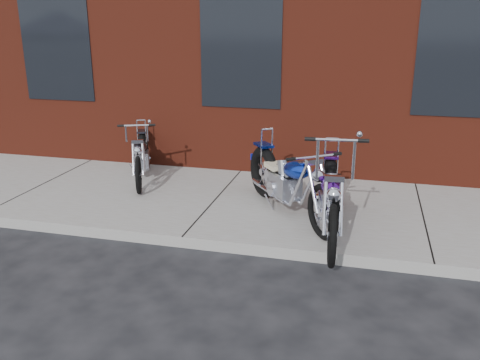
# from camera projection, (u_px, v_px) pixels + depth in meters

# --- Properties ---
(ground) EXTENTS (120.00, 120.00, 0.00)m
(ground) POSITION_uv_depth(u_px,v_px,m) (182.00, 248.00, 6.42)
(ground) COLOR black
(ground) RESTS_ON ground
(sidewalk) EXTENTS (22.00, 3.00, 0.15)m
(sidewalk) POSITION_uv_depth(u_px,v_px,m) (217.00, 203.00, 7.78)
(sidewalk) COLOR gray
(sidewalk) RESTS_ON ground
(chopper_purple) EXTENTS (0.60, 2.47, 1.38)m
(chopper_purple) POSITION_uv_depth(u_px,v_px,m) (331.00, 200.00, 6.38)
(chopper_purple) COLOR black
(chopper_purple) RESTS_ON sidewalk
(chopper_blue) EXTENTS (1.58, 2.04, 1.07)m
(chopper_blue) POSITION_uv_depth(u_px,v_px,m) (289.00, 184.00, 7.00)
(chopper_blue) COLOR black
(chopper_blue) RESTS_ON sidewalk
(chopper_third) EXTENTS (0.88, 1.96, 1.06)m
(chopper_third) POSITION_uv_depth(u_px,v_px,m) (141.00, 157.00, 8.59)
(chopper_third) COLOR black
(chopper_third) RESTS_ON sidewalk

